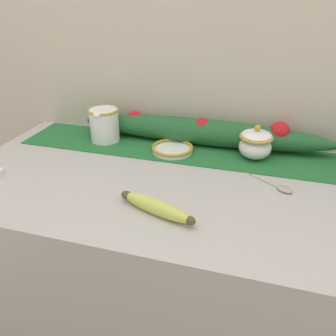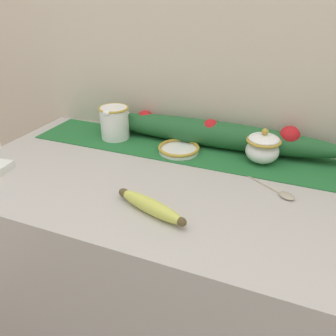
# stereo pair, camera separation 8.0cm
# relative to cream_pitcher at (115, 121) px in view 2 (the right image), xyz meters

# --- Properties ---
(countertop) EXTENTS (1.32, 0.62, 0.87)m
(countertop) POSITION_rel_cream_pitcher_xyz_m (0.33, -0.20, -0.50)
(countertop) COLOR #B7B2AD
(countertop) RESTS_ON ground_plane
(back_wall) EXTENTS (2.12, 0.04, 2.40)m
(back_wall) POSITION_rel_cream_pitcher_xyz_m (0.33, 0.13, 0.27)
(back_wall) COLOR beige
(back_wall) RESTS_ON ground_plane
(table_runner) EXTENTS (1.21, 0.21, 0.00)m
(table_runner) POSITION_rel_cream_pitcher_xyz_m (0.33, -0.00, -0.06)
(table_runner) COLOR #236B33
(table_runner) RESTS_ON countertop
(cream_pitcher) EXTENTS (0.10, 0.12, 0.12)m
(cream_pitcher) POSITION_rel_cream_pitcher_xyz_m (0.00, 0.00, 0.00)
(cream_pitcher) COLOR white
(cream_pitcher) RESTS_ON countertop
(sugar_bowl) EXTENTS (0.10, 0.10, 0.11)m
(sugar_bowl) POSITION_rel_cream_pitcher_xyz_m (0.51, -0.00, -0.01)
(sugar_bowl) COLOR white
(sugar_bowl) RESTS_ON countertop
(small_dish) EXTENTS (0.14, 0.14, 0.02)m
(small_dish) POSITION_rel_cream_pitcher_xyz_m (0.25, -0.03, -0.05)
(small_dish) COLOR white
(small_dish) RESTS_ON countertop
(banana) EXTENTS (0.21, 0.10, 0.04)m
(banana) POSITION_rel_cream_pitcher_xyz_m (0.30, -0.37, -0.05)
(banana) COLOR #CCD156
(banana) RESTS_ON countertop
(spoon) EXTENTS (0.16, 0.11, 0.01)m
(spoon) POSITION_rel_cream_pitcher_xyz_m (0.59, -0.17, -0.06)
(spoon) COLOR #A89E89
(spoon) RESTS_ON countertop
(poinsettia_garland) EXTENTS (0.87, 0.10, 0.10)m
(poinsettia_garland) POSITION_rel_cream_pitcher_xyz_m (0.33, 0.06, -0.02)
(poinsettia_garland) COLOR #235B2D
(poinsettia_garland) RESTS_ON countertop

